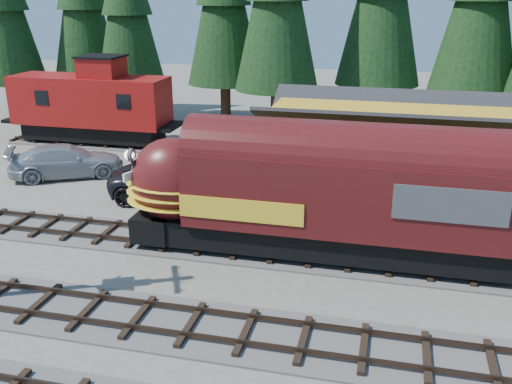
% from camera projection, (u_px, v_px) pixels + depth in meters
% --- Properties ---
extents(ground, '(120.00, 120.00, 0.00)m').
position_uv_depth(ground, '(386.00, 319.00, 18.57)').
color(ground, '#6B665B').
rests_on(ground, ground).
extents(track_spur, '(32.00, 3.20, 0.33)m').
position_uv_depth(track_spur, '(237.00, 152.00, 37.23)').
color(track_spur, '#4C4947').
rests_on(track_spur, ground).
extents(depot, '(12.80, 7.00, 5.30)m').
position_uv_depth(depot, '(396.00, 148.00, 27.17)').
color(depot, gold).
rests_on(depot, ground).
extents(locomotive, '(15.45, 3.07, 4.20)m').
position_uv_depth(locomotive, '(306.00, 198.00, 22.13)').
color(locomotive, black).
rests_on(locomotive, ground).
extents(caboose, '(10.67, 3.09, 5.55)m').
position_uv_depth(caboose, '(92.00, 104.00, 38.59)').
color(caboose, black).
rests_on(caboose, ground).
extents(pickup_truck_a, '(7.29, 4.05, 1.93)m').
position_uv_depth(pickup_truck_a, '(180.00, 181.00, 28.77)').
color(pickup_truck_a, black).
rests_on(pickup_truck_a, ground).
extents(pickup_truck_b, '(6.72, 5.28, 1.82)m').
position_uv_depth(pickup_truck_b, '(66.00, 161.00, 32.31)').
color(pickup_truck_b, '#A2A5AA').
rests_on(pickup_truck_b, ground).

